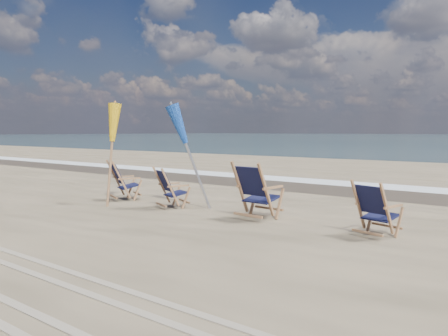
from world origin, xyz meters
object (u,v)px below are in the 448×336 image
(beach_chair_1, at_px, (170,189))
(beach_chair_3, at_px, (387,211))
(beach_chair_0, at_px, (121,182))
(umbrella_yellow, at_px, (110,127))
(umbrella_blue, at_px, (192,125))
(beach_chair_2, at_px, (266,192))

(beach_chair_1, xyz_separation_m, beach_chair_3, (4.45, 0.12, 0.00))
(beach_chair_3, bearing_deg, beach_chair_0, 15.49)
(beach_chair_3, xyz_separation_m, umbrella_yellow, (-5.94, -0.48, 1.31))
(beach_chair_0, bearing_deg, umbrella_yellow, 137.48)
(beach_chair_0, distance_m, beach_chair_3, 6.13)
(umbrella_yellow, height_order, umbrella_blue, umbrella_blue)
(beach_chair_0, bearing_deg, beach_chair_1, -158.20)
(umbrella_yellow, bearing_deg, beach_chair_1, 13.31)
(beach_chair_0, distance_m, beach_chair_2, 3.95)
(umbrella_blue, bearing_deg, umbrella_yellow, -156.82)
(beach_chair_1, xyz_separation_m, umbrella_yellow, (-1.50, -0.35, 1.31))
(beach_chair_3, relative_size, umbrella_yellow, 0.40)
(beach_chair_1, bearing_deg, umbrella_yellow, 36.68)
(beach_chair_1, height_order, umbrella_yellow, umbrella_yellow)
(beach_chair_3, relative_size, umbrella_blue, 0.39)
(beach_chair_3, bearing_deg, umbrella_yellow, 19.72)
(beach_chair_2, height_order, beach_chair_3, beach_chair_2)
(umbrella_blue, bearing_deg, beach_chair_1, -124.02)
(umbrella_yellow, distance_m, umbrella_blue, 1.92)
(beach_chair_2, bearing_deg, beach_chair_1, 8.59)
(beach_chair_3, distance_m, umbrella_yellow, 6.10)
(beach_chair_3, bearing_deg, umbrella_blue, 11.29)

